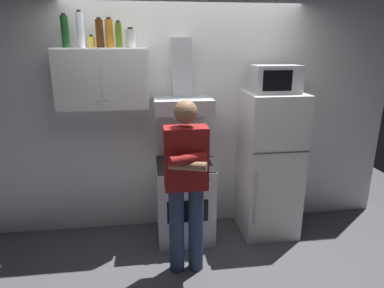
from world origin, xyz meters
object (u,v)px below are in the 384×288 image
bottle_vodka_clear (80,30)px  bottle_rum_dark (100,33)px  microwave (275,79)px  bottle_canister_steel (131,38)px  upper_cabinet (103,79)px  refrigerator (269,165)px  person_standing (186,183)px  bottle_wine_green (65,32)px  cooking_pot (198,161)px  range_hood (183,93)px  bottle_spice_jar (92,42)px  bottle_liquor_amber (109,33)px  stove_oven (185,200)px  bottle_olive_oil (119,35)px

bottle_vodka_clear → bottle_rum_dark: bearing=17.1°
microwave → bottle_canister_steel: bearing=175.5°
bottle_rum_dark → bottle_vodka_clear: bottle_vodka_clear is taller
upper_cabinet → refrigerator: 2.00m
person_standing → bottle_wine_green: size_ratio=5.26×
upper_cabinet → microwave: size_ratio=1.88×
bottle_canister_steel → bottle_vodka_clear: size_ratio=0.56×
refrigerator → person_standing: bearing=-148.8°
cooking_pot → range_hood: bearing=117.9°
bottle_wine_green → microwave: bearing=-3.8°
person_standing → cooking_pot: bearing=69.7°
microwave → bottle_spice_jar: (-1.83, 0.14, 0.36)m
upper_cabinet → bottle_liquor_amber: bottle_liquor_amber is taller
stove_oven → microwave: bearing=1.2°
bottle_vodka_clear → bottle_olive_oil: bottle_vodka_clear is taller
refrigerator → bottle_rum_dark: 2.23m
range_hood → refrigerator: range_hood is taller
bottle_liquor_amber → bottle_canister_steel: bearing=-6.5°
range_hood → bottle_olive_oil: bottle_olive_oil is taller
upper_cabinet → stove_oven: bearing=-8.9°
upper_cabinet → bottle_wine_green: bearing=174.5°
upper_cabinet → person_standing: upper_cabinet is taller
stove_oven → person_standing: size_ratio=0.53×
refrigerator → bottle_wine_green: 2.50m
person_standing → bottle_liquor_amber: (-0.66, 0.76, 1.28)m
person_standing → bottle_spice_jar: bearing=137.6°
cooking_pot → bottle_rum_dark: 1.58m
range_hood → stove_oven: bearing=-90.0°
microwave → cooking_pot: (-0.82, -0.14, -0.81)m
bottle_rum_dark → range_hood: bearing=-1.5°
microwave → bottle_wine_green: 2.13m
stove_oven → microwave: size_ratio=1.82×
bottle_olive_oil → cooking_pot: bearing=-16.8°
microwave → bottle_canister_steel: 1.51m
bottle_canister_steel → bottle_vodka_clear: bottle_vodka_clear is taller
bottle_liquor_amber → bottle_wine_green: bottle_wine_green is taller
cooking_pot → bottle_canister_steel: (-0.63, 0.25, 1.21)m
bottle_olive_oil → bottle_spice_jar: size_ratio=2.05×
bottle_canister_steel → bottle_rum_dark: bearing=177.3°
cooking_pot → bottle_canister_steel: 1.39m
refrigerator → bottle_wine_green: bearing=175.7°
stove_oven → person_standing: (-0.05, -0.61, 0.47)m
refrigerator → bottle_rum_dark: size_ratio=5.73×
bottle_spice_jar → bottle_liquor_amber: bearing=0.5°
upper_cabinet → bottle_wine_green: 0.55m
range_hood → person_standing: range_hood is taller
person_standing → bottle_vodka_clear: bottle_vodka_clear is taller
range_hood → bottle_rum_dark: (-0.80, 0.02, 0.59)m
bottle_rum_dark → person_standing: bearing=-45.2°
microwave → bottle_liquor_amber: bearing=175.2°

